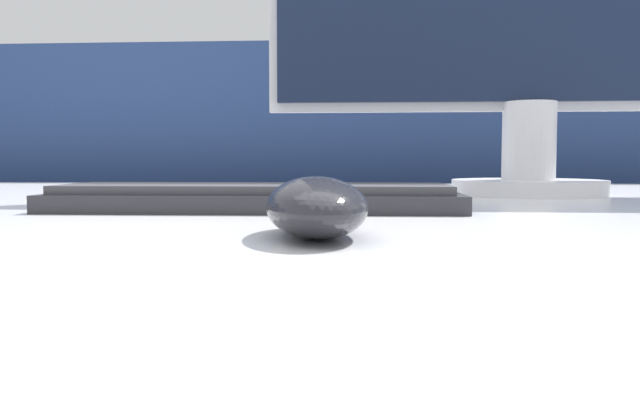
{
  "coord_description": "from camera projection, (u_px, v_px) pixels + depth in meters",
  "views": [
    {
      "loc": [
        0.1,
        -0.66,
        0.79
      ],
      "look_at": [
        0.07,
        -0.26,
        0.76
      ],
      "focal_mm": 35.0,
      "sensor_mm": 36.0,
      "label": 1
    }
  ],
  "objects": [
    {
      "name": "partition_panel",
      "position": [
        317.0,
        278.0,
        1.39
      ],
      "size": [
        5.0,
        0.03,
        1.05
      ],
      "color": "navy",
      "rests_on": "ground_plane"
    },
    {
      "name": "computer_mouse_near",
      "position": [
        316.0,
        207.0,
        0.37
      ],
      "size": [
        0.08,
        0.13,
        0.04
      ],
      "rotation": [
        0.0,
        0.0,
        0.16
      ],
      "color": "#232328",
      "rests_on": "desk"
    },
    {
      "name": "keyboard",
      "position": [
        256.0,
        198.0,
        0.58
      ],
      "size": [
        0.38,
        0.12,
        0.02
      ],
      "rotation": [
        0.0,
        0.0,
        0.01
      ],
      "color": "#28282D",
      "rests_on": "desk"
    }
  ]
}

